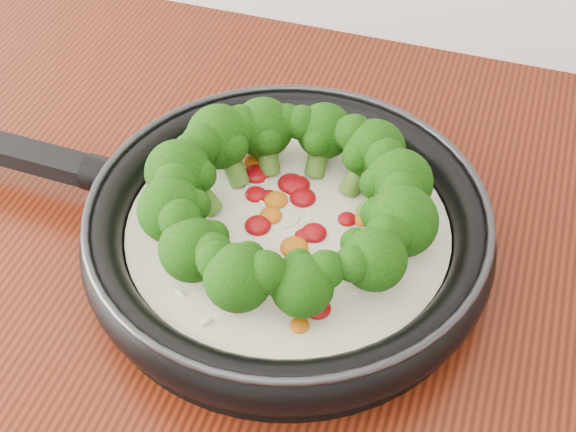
% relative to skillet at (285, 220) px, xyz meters
% --- Properties ---
extents(skillet, '(0.57, 0.38, 0.11)m').
position_rel_skillet_xyz_m(skillet, '(0.00, 0.00, 0.00)').
color(skillet, black).
rests_on(skillet, counter).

